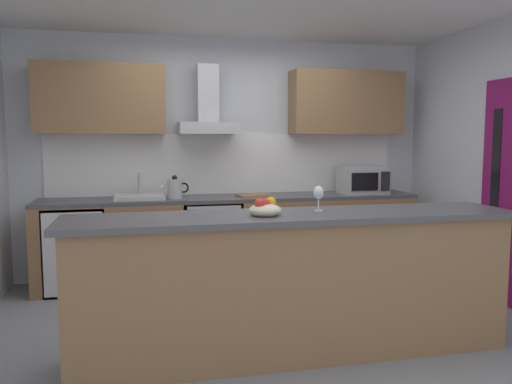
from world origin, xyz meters
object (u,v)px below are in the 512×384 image
object	(u,v)px
refrigerator	(77,248)
sink	(140,196)
chopping_board	(254,195)
kettle	(175,188)
microwave	(363,180)
range_hood	(208,112)
wine_glass	(318,194)
oven	(211,239)
fruit_bowl	(265,209)

from	to	relation	value
refrigerator	sink	world-z (taller)	sink
chopping_board	kettle	bearing A→B (deg)	-179.31
microwave	sink	xyz separation A→B (m)	(-2.43, 0.04, -0.12)
kettle	range_hood	distance (m)	0.88
wine_glass	chopping_board	distance (m)	1.87
oven	fruit_bowl	size ratio (longest dim) A/B	3.64
wine_glass	fruit_bowl	xyz separation A→B (m)	(-0.42, -0.12, -0.08)
microwave	range_hood	world-z (taller)	range_hood
oven	wine_glass	bearing A→B (deg)	-74.83
oven	refrigerator	world-z (taller)	oven
kettle	chopping_board	world-z (taller)	kettle
refrigerator	microwave	world-z (taller)	microwave
chopping_board	fruit_bowl	bearing A→B (deg)	-100.54
range_hood	fruit_bowl	size ratio (longest dim) A/B	3.27
fruit_bowl	chopping_board	distance (m)	2.02
kettle	chopping_board	size ratio (longest dim) A/B	0.85
kettle	range_hood	bearing A→B (deg)	23.92
sink	chopping_board	world-z (taller)	sink
oven	refrigerator	distance (m)	1.35
fruit_bowl	chopping_board	bearing A→B (deg)	79.46
range_hood	fruit_bowl	distance (m)	2.26
wine_glass	range_hood	bearing A→B (deg)	104.23
oven	chopping_board	distance (m)	0.64
sink	refrigerator	bearing A→B (deg)	-178.74
range_hood	kettle	bearing A→B (deg)	-156.08
oven	fruit_bowl	world-z (taller)	fruit_bowl
oven	sink	bearing A→B (deg)	179.12
oven	chopping_board	world-z (taller)	chopping_board
oven	range_hood	bearing A→B (deg)	90.00
sink	wine_glass	bearing A→B (deg)	-57.01
microwave	wine_glass	world-z (taller)	microwave
wine_glass	chopping_board	xyz separation A→B (m)	(-0.05, 1.86, -0.22)
sink	oven	bearing A→B (deg)	-0.88
sink	chopping_board	xyz separation A→B (m)	(1.18, -0.03, -0.02)
range_hood	microwave	bearing A→B (deg)	-5.27
wine_glass	chopping_board	size ratio (longest dim) A/B	0.52
kettle	fruit_bowl	bearing A→B (deg)	-76.91
kettle	chopping_board	bearing A→B (deg)	0.69
refrigerator	chopping_board	distance (m)	1.87
wine_glass	sink	bearing A→B (deg)	122.99
fruit_bowl	range_hood	bearing A→B (deg)	92.44
fruit_bowl	chopping_board	world-z (taller)	fruit_bowl
kettle	refrigerator	bearing A→B (deg)	178.18
sink	chopping_board	distance (m)	1.18
sink	range_hood	xyz separation A→B (m)	(0.72, 0.12, 0.86)
kettle	wine_glass	bearing A→B (deg)	-64.59
sink	range_hood	distance (m)	1.13
range_hood	fruit_bowl	world-z (taller)	range_hood
range_hood	wine_glass	xyz separation A→B (m)	(0.51, -2.01, -0.66)
chopping_board	wine_glass	bearing A→B (deg)	-88.44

